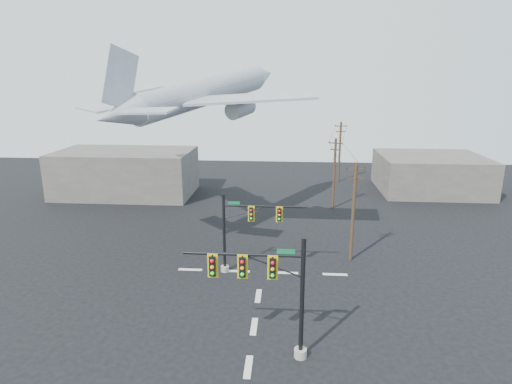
# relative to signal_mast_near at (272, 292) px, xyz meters

# --- Properties ---
(ground) EXTENTS (120.00, 120.00, 0.00)m
(ground) POSITION_rel_signal_mast_near_xyz_m (-1.26, -1.04, -4.13)
(ground) COLOR black
(ground) RESTS_ON ground
(lane_markings) EXTENTS (14.00, 21.20, 0.01)m
(lane_markings) POSITION_rel_signal_mast_near_xyz_m (-1.26, 4.29, -4.12)
(lane_markings) COLOR beige
(lane_markings) RESTS_ON ground
(signal_mast_near) EXTENTS (6.94, 0.80, 7.32)m
(signal_mast_near) POSITION_rel_signal_mast_near_xyz_m (0.00, 0.00, 0.00)
(signal_mast_near) COLOR gray
(signal_mast_near) RESTS_ON ground
(signal_mast_far) EXTENTS (7.00, 0.73, 6.67)m
(signal_mast_far) POSITION_rel_signal_mast_near_xyz_m (-2.85, 10.84, -0.52)
(signal_mast_far) COLOR gray
(signal_mast_far) RESTS_ON ground
(utility_pole_a) EXTENTS (1.73, 0.53, 8.74)m
(utility_pole_a) POSITION_rel_signal_mast_near_xyz_m (6.37, 13.96, 0.44)
(utility_pole_a) COLOR #47301E
(utility_pole_a) RESTS_ON ground
(utility_pole_b) EXTENTS (1.65, 0.78, 8.60)m
(utility_pole_b) POSITION_rel_signal_mast_near_xyz_m (6.32, 29.45, 0.37)
(utility_pole_b) COLOR #47301E
(utility_pole_b) RESTS_ON ground
(utility_pole_c) EXTENTS (1.87, 0.31, 9.15)m
(utility_pole_c) POSITION_rel_signal_mast_near_xyz_m (8.50, 43.30, 0.66)
(utility_pole_c) COLOR #47301E
(utility_pole_c) RESTS_ON ground
(power_lines) EXTENTS (3.81, 29.34, 0.21)m
(power_lines) POSITION_rel_signal_mast_near_xyz_m (6.85, 28.68, 3.99)
(power_lines) COLOR black
(airliner) EXTENTS (21.56, 23.56, 6.69)m
(airliner) POSITION_rel_signal_mast_near_xyz_m (-7.36, 19.78, 10.08)
(airliner) COLOR #AAAEB6
(building_left) EXTENTS (18.00, 10.00, 6.00)m
(building_left) POSITION_rel_signal_mast_near_xyz_m (-21.26, 33.96, -1.13)
(building_left) COLOR #645F58
(building_left) RESTS_ON ground
(building_right) EXTENTS (14.00, 12.00, 5.00)m
(building_right) POSITION_rel_signal_mast_near_xyz_m (20.74, 38.96, -1.63)
(building_right) COLOR #645F58
(building_right) RESTS_ON ground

